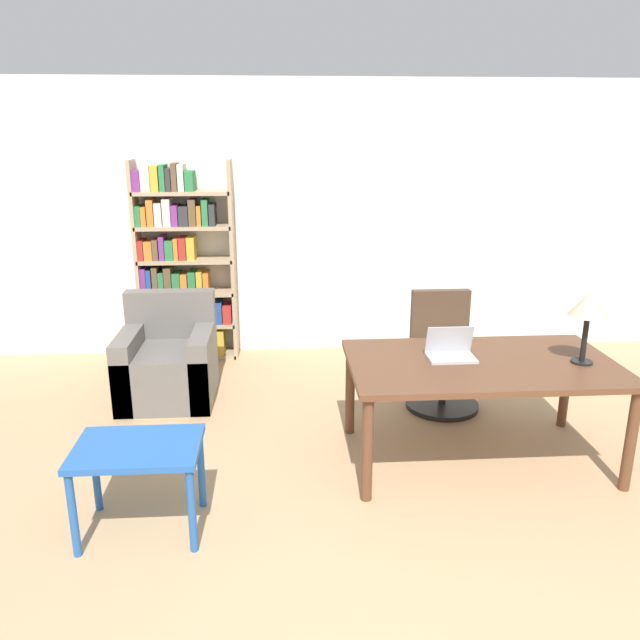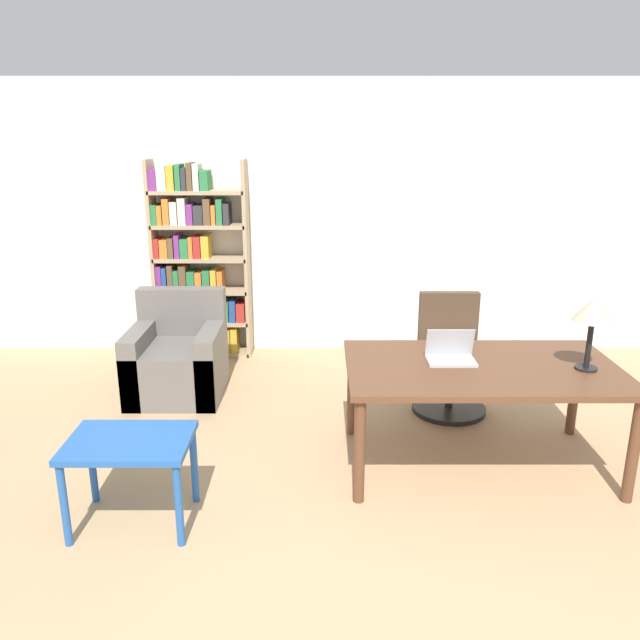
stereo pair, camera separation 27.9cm
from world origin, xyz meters
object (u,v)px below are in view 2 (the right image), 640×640
at_px(desk, 482,376).
at_px(office_chair, 450,362).
at_px(table_lamp, 594,312).
at_px(side_table_blue, 131,452).
at_px(laptop, 451,354).
at_px(bookshelf, 197,269).
at_px(armchair, 179,361).

xyz_separation_m(desk, office_chair, (-0.01, 0.92, -0.25)).
distance_m(table_lamp, side_table_blue, 2.94).
height_order(table_lamp, side_table_blue, table_lamp).
relative_size(laptop, side_table_blue, 0.46).
bearing_deg(bookshelf, armchair, -89.76).
distance_m(laptop, table_lamp, 0.92).
bearing_deg(desk, side_table_blue, -162.62).
bearing_deg(laptop, table_lamp, -10.23).
height_order(desk, table_lamp, table_lamp).
height_order(desk, armchair, armchair).
distance_m(office_chair, side_table_blue, 2.67).
distance_m(desk, laptop, 0.25).
xyz_separation_m(desk, bookshelf, (-2.31, 2.24, 0.25)).
relative_size(side_table_blue, bookshelf, 0.35).
bearing_deg(side_table_blue, laptop, 21.04).
bearing_deg(armchair, desk, -28.04).
relative_size(table_lamp, armchair, 0.56).
bearing_deg(office_chair, armchair, 172.48).
height_order(armchair, bookshelf, bookshelf).
bearing_deg(desk, office_chair, 90.76).
bearing_deg(office_chair, bookshelf, 150.09).
relative_size(desk, side_table_blue, 2.57).
height_order(laptop, bookshelf, bookshelf).
bearing_deg(side_table_blue, desk, 17.38).
bearing_deg(table_lamp, armchair, 156.23).
relative_size(table_lamp, office_chair, 0.51).
distance_m(table_lamp, office_chair, 1.39).
bearing_deg(bookshelf, office_chair, -29.91).
bearing_deg(armchair, side_table_blue, -85.37).
bearing_deg(office_chair, laptop, -102.29).
height_order(office_chair, bookshelf, bookshelf).
bearing_deg(desk, laptop, 158.22).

